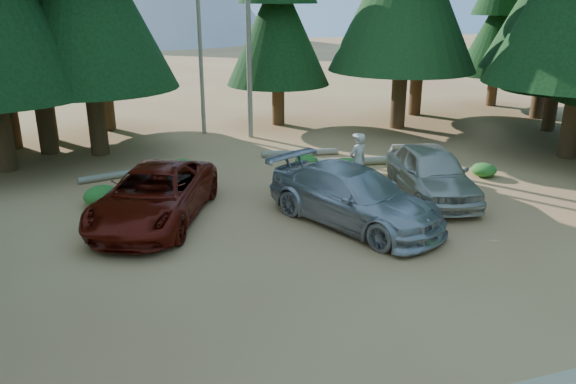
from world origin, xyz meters
name	(u,v)px	position (x,y,z in m)	size (l,w,h in m)	color
ground	(364,270)	(0.00, 0.00, 0.00)	(160.00, 160.00, 0.00)	#9C6442
forest_belt_north	(232,136)	(0.00, 15.00, 0.00)	(36.00, 7.00, 22.00)	black
snag_front	(248,7)	(0.80, 14.50, 6.00)	(0.24, 0.24, 12.00)	#736A5C
snag_back	(199,29)	(-1.20, 16.00, 5.00)	(0.20, 0.20, 10.00)	#736A5C
red_pickup	(154,195)	(-4.59, 4.92, 0.81)	(2.69, 5.84, 1.62)	#590F07
silver_minivan_center	(354,196)	(0.99, 2.91, 0.84)	(2.35, 5.78, 1.68)	#9FA2A7
silver_minivan_right	(431,172)	(4.42, 4.25, 0.86)	(2.03, 5.06, 1.72)	#B2AE9E
frisbee_player	(358,161)	(1.81, 4.45, 1.42)	(0.78, 0.63, 1.86)	beige
log_left	(128,173)	(-5.19, 9.72, 0.13)	(0.26, 0.26, 3.60)	#736A5C
log_mid	(300,153)	(1.95, 10.50, 0.14)	(0.27, 0.27, 3.30)	#736A5C
log_right	(363,161)	(3.91, 8.42, 0.17)	(0.34, 0.34, 5.24)	#736A5C
shrub_far_left	(102,196)	(-6.11, 6.80, 0.32)	(1.17, 1.17, 0.64)	#265F1C
shrub_left	(150,179)	(-4.47, 8.34, 0.27)	(0.99, 0.99, 0.54)	#265F1C
shrub_center_left	(182,167)	(-3.20, 9.45, 0.29)	(1.04, 1.04, 0.57)	#265F1C
shrub_center_right	(306,161)	(1.63, 8.83, 0.25)	(0.92, 0.92, 0.50)	#265F1C
shrub_right	(346,165)	(2.84, 7.67, 0.29)	(1.04, 1.04, 0.57)	#265F1C
shrub_far_right	(411,162)	(5.34, 7.16, 0.36)	(1.30, 1.30, 0.71)	#265F1C
shrub_edge_east	(484,170)	(7.58, 5.64, 0.25)	(0.92, 0.92, 0.51)	#265F1C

